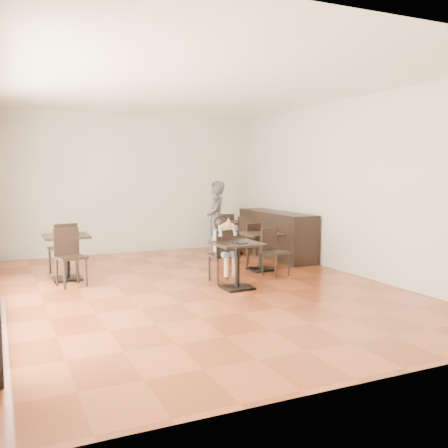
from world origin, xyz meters
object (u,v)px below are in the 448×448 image
adult_patron (216,219)px  child_chair (223,256)px  chair_mid_a (248,244)px  chair_left_b (71,258)px  chair_back_a (226,231)px  chair_back_b (247,237)px  child (223,249)px  child_table (237,266)px  chair_mid_b (276,252)px  cafe_table_left (67,257)px  chair_left_a (63,248)px  cafe_table_mid (261,252)px  cafe_table_back (230,238)px

adult_patron → child_chair: bearing=2.6°
chair_mid_a → chair_left_b: chair_left_b is taller
chair_back_a → chair_back_b: bearing=113.8°
child_chair → child: (0.00, 0.00, 0.12)m
child_table → child: bearing=90.0°
child → chair_mid_b: size_ratio=1.32×
child_table → adult_patron: (0.91, 2.90, 0.46)m
child_table → child: size_ratio=0.66×
child_chair → chair_mid_a: (1.07, 1.15, -0.02)m
chair_mid_b → cafe_table_left: bearing=144.4°
child → chair_left_a: child is taller
child_table → chair_back_a: bearing=67.7°
chair_back_a → chair_left_b: bearing=55.8°
cafe_table_mid → chair_mid_b: (0.00, -0.55, 0.07)m
cafe_table_back → chair_mid_a: size_ratio=0.85×
chair_mid_b → chair_left_a: chair_left_a is taller
chair_mid_a → chair_left_b: 3.49m
child_table → chair_mid_a: (1.07, 1.70, 0.06)m
child_table → cafe_table_left: bearing=142.5°
cafe_table_left → cafe_table_back: 4.02m
cafe_table_back → child_chair: bearing=-117.7°
child → chair_back_b: bearing=53.8°
chair_mid_b → chair_left_b: 3.53m
child_chair → cafe_table_left: 2.72m
chair_left_b → chair_back_a: size_ratio=1.08×
child_table → child: (0.00, 0.55, 0.19)m
child_chair → adult_patron: adult_patron is taller
cafe_table_back → chair_left_b: bearing=-153.2°
cafe_table_mid → chair_back_a: 2.64m
cafe_table_back → chair_back_b: size_ratio=0.83×
cafe_table_mid → chair_left_b: size_ratio=0.76×
cafe_table_left → chair_left_a: 0.56m
chair_left_a → chair_mid_a: bearing=155.6°
chair_left_b → chair_mid_a: bearing=-6.3°
cafe_table_back → chair_mid_a: (-0.32, -1.50, 0.07)m
chair_mid_a → chair_mid_b: size_ratio=1.00×
child → chair_back_a: 3.55m
child_table → cafe_table_back: size_ratio=1.03×
chair_left_a → chair_left_b: 1.10m
cafe_table_mid → chair_back_b: (0.47, 1.50, 0.08)m
chair_left_b → chair_back_a: (3.93, 2.46, -0.04)m
cafe_table_mid → cafe_table_back: cafe_table_back is taller
child → chair_mid_a: child is taller
child → chair_back_a: child is taller
chair_left_b → cafe_table_back: bearing=13.7°
cafe_table_left → chair_back_a: (3.93, 1.91, 0.04)m
chair_back_b → chair_mid_b: bearing=-79.1°
child_table → chair_back_b: size_ratio=0.86×
chair_back_a → child_table: bearing=91.4°
cafe_table_mid → chair_mid_a: size_ratio=0.83×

